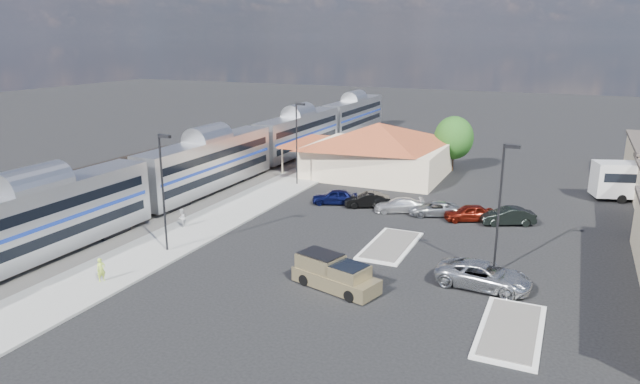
% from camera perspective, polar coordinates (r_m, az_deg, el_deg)
% --- Properties ---
extents(ground, '(280.00, 280.00, 0.00)m').
position_cam_1_polar(ground, '(44.09, 1.28, -5.56)').
color(ground, black).
rests_on(ground, ground).
extents(railbed, '(16.00, 100.00, 0.12)m').
position_cam_1_polar(railbed, '(61.03, -14.14, -0.04)').
color(railbed, '#4C4944').
rests_on(railbed, ground).
extents(platform, '(5.50, 92.00, 0.18)m').
position_cam_1_polar(platform, '(54.41, -7.94, -1.54)').
color(platform, gray).
rests_on(platform, ground).
extents(passenger_train, '(3.00, 104.00, 5.55)m').
position_cam_1_polar(passenger_train, '(59.99, -11.01, 2.64)').
color(passenger_train, silver).
rests_on(passenger_train, ground).
extents(freight_cars, '(2.80, 46.00, 4.00)m').
position_cam_1_polar(freight_cars, '(60.43, -18.12, 1.33)').
color(freight_cars, black).
rests_on(freight_cars, ground).
extents(station_depot, '(18.35, 12.24, 6.20)m').
position_cam_1_polar(station_depot, '(66.50, 5.75, 4.30)').
color(station_depot, beige).
rests_on(station_depot, ground).
extents(traffic_island_south, '(3.30, 7.50, 0.21)m').
position_cam_1_polar(traffic_island_south, '(44.55, 7.06, -5.31)').
color(traffic_island_south, silver).
rests_on(traffic_island_south, ground).
extents(traffic_island_north, '(3.30, 7.50, 0.21)m').
position_cam_1_polar(traffic_island_north, '(33.84, 18.53, -12.97)').
color(traffic_island_north, silver).
rests_on(traffic_island_north, ground).
extents(lamp_plat_s, '(1.08, 0.25, 9.00)m').
position_cam_1_polar(lamp_plat_s, '(43.04, -15.39, 0.81)').
color(lamp_plat_s, black).
rests_on(lamp_plat_s, ground).
extents(lamp_plat_n, '(1.08, 0.25, 9.00)m').
position_cam_1_polar(lamp_plat_n, '(61.19, -2.28, 5.51)').
color(lamp_plat_n, black).
rests_on(lamp_plat_n, ground).
extents(lamp_lot, '(1.08, 0.25, 9.00)m').
position_cam_1_polar(lamp_lot, '(39.56, 17.69, -0.61)').
color(lamp_lot, black).
rests_on(lamp_lot, ground).
extents(tree_depot, '(4.71, 4.71, 6.63)m').
position_cam_1_polar(tree_depot, '(70.19, 13.23, 5.29)').
color(tree_depot, '#382314').
rests_on(tree_depot, ground).
extents(pickup_truck, '(6.15, 3.62, 2.00)m').
position_cam_1_polar(pickup_truck, '(36.88, 1.59, -8.26)').
color(pickup_truck, '#9B8A5F').
rests_on(pickup_truck, ground).
extents(suv, '(6.25, 3.25, 1.68)m').
position_cam_1_polar(suv, '(38.50, 16.05, -8.02)').
color(suv, '#A9ACB2').
rests_on(suv, ground).
extents(person_a, '(0.56, 0.68, 1.58)m').
position_cam_1_polar(person_a, '(40.19, -21.05, -7.26)').
color(person_a, '#B1D442').
rests_on(person_a, platform).
extents(person_b, '(0.81, 0.92, 1.58)m').
position_cam_1_polar(person_b, '(49.34, -13.66, -2.53)').
color(person_b, silver).
rests_on(person_b, platform).
extents(parked_car_a, '(4.70, 3.09, 1.49)m').
position_cam_1_polar(parked_car_a, '(55.11, 1.48, -0.47)').
color(parked_car_a, '#0C113E').
rests_on(parked_car_a, ground).
extents(parked_car_b, '(4.55, 3.18, 1.42)m').
position_cam_1_polar(parked_car_b, '(54.29, 4.72, -0.79)').
color(parked_car_b, black).
rests_on(parked_car_b, ground).
extents(parked_car_c, '(4.89, 3.63, 1.32)m').
position_cam_1_polar(parked_car_c, '(53.10, 7.87, -1.32)').
color(parked_car_c, silver).
rests_on(parked_car_c, ground).
extents(parked_car_d, '(5.06, 3.74, 1.28)m').
position_cam_1_polar(parked_car_d, '(52.64, 11.30, -1.64)').
color(parked_car_d, gray).
rests_on(parked_car_d, ground).
extents(parked_car_e, '(4.64, 3.41, 1.47)m').
position_cam_1_polar(parked_car_e, '(51.76, 14.67, -2.03)').
color(parked_car_e, maroon).
rests_on(parked_car_e, ground).
extents(parked_car_f, '(4.84, 3.37, 1.51)m').
position_cam_1_polar(parked_car_f, '(51.67, 18.23, -2.31)').
color(parked_car_f, black).
rests_on(parked_car_f, ground).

